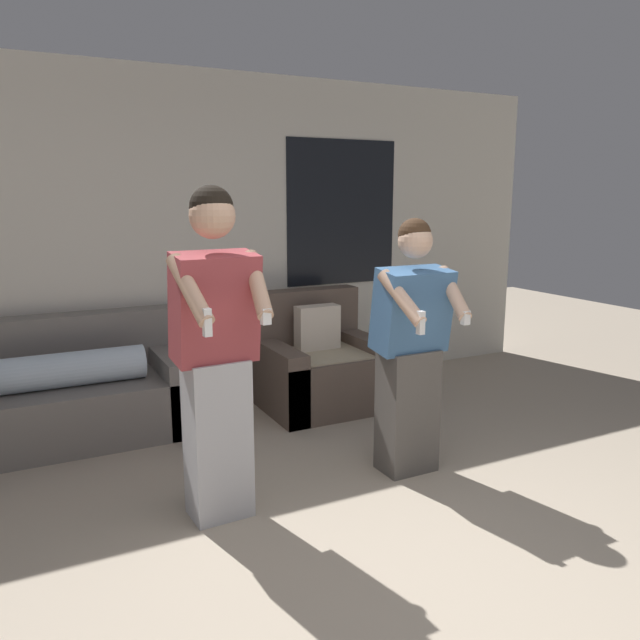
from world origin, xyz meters
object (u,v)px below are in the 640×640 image
object	(u,v)px
armchair	(318,367)
person_left	(216,354)
person_right	(411,349)
couch	(74,395)

from	to	relation	value
armchair	person_left	world-z (taller)	person_left
person_left	person_right	distance (m)	1.24
armchair	person_left	xyz separation A→B (m)	(-1.30, -1.40, 0.59)
couch	person_right	bearing A→B (deg)	-41.25
person_left	armchair	bearing A→B (deg)	47.25
couch	armchair	world-z (taller)	armchair
person_left	person_right	size ratio (longest dim) A/B	1.11
couch	person_left	world-z (taller)	person_left
armchair	person_right	world-z (taller)	person_right
armchair	person_right	size ratio (longest dim) A/B	0.61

